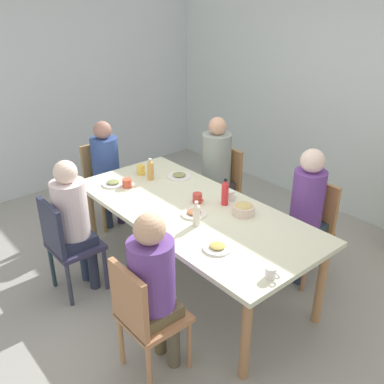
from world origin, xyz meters
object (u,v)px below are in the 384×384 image
(person_4, at_px, (153,281))
(cup_1, at_px, (141,170))
(person_0, at_px, (106,165))
(person_1, at_px, (216,165))
(cup_0, at_px, (230,195))
(cup_3, at_px, (271,273))
(chair_3, at_px, (309,224))
(plate_3, at_px, (113,183))
(bottle_2, at_px, (225,193))
(bottle_1, at_px, (151,170))
(chair_1, at_px, (221,184))
(cup_2, at_px, (127,183))
(cup_4, at_px, (198,198))
(chair_0, at_px, (104,178))
(chair_2, at_px, (66,242))
(person_2, at_px, (73,216))
(plate_0, at_px, (179,176))
(plate_1, at_px, (217,247))
(person_3, at_px, (306,205))
(bottle_0, at_px, (196,214))
(plate_2, at_px, (194,213))
(dining_table, at_px, (192,215))
(chair_4, at_px, (143,314))
(bowl_0, at_px, (244,209))

(person_4, distance_m, cup_1, 1.70)
(person_0, xyz_separation_m, person_1, (0.86, 0.81, 0.04))
(cup_0, xyz_separation_m, cup_3, (0.96, -0.59, -0.00))
(person_0, bearing_deg, chair_3, 24.23)
(plate_3, relative_size, bottle_2, 0.90)
(chair_3, distance_m, bottle_1, 1.56)
(chair_1, xyz_separation_m, cup_2, (-0.14, -1.09, 0.28))
(cup_4, bearing_deg, plate_3, -155.30)
(cup_3, bearing_deg, chair_0, 174.82)
(chair_0, xyz_separation_m, chair_2, (0.95, -0.90, 0.00))
(bottle_2, bearing_deg, person_2, -123.35)
(plate_0, relative_size, cup_1, 1.97)
(person_1, relative_size, cup_2, 10.34)
(person_4, height_order, cup_3, person_4)
(chair_1, bearing_deg, person_1, -90.00)
(person_0, height_order, plate_3, person_0)
(plate_1, bearing_deg, bottle_1, 165.09)
(plate_0, bearing_deg, person_3, 23.06)
(cup_2, height_order, bottle_0, bottle_0)
(plate_0, xyz_separation_m, cup_1, (-0.30, -0.24, 0.03))
(cup_4, height_order, bottle_1, bottle_1)
(person_2, relative_size, plate_2, 5.88)
(person_0, xyz_separation_m, chair_2, (0.86, -0.90, -0.19))
(plate_0, bearing_deg, plate_2, -29.87)
(person_1, relative_size, chair_2, 1.41)
(dining_table, height_order, plate_1, plate_1)
(plate_3, bearing_deg, bottle_1, 68.64)
(person_0, distance_m, cup_2, 0.75)
(person_1, height_order, cup_3, person_1)
(bottle_0, height_order, bottle_1, bottle_1)
(person_3, relative_size, cup_4, 10.51)
(cup_1, bearing_deg, chair_4, -34.16)
(person_3, height_order, bowl_0, person_3)
(cup_2, bearing_deg, bottle_0, 1.95)
(person_2, xyz_separation_m, chair_4, (1.14, -0.09, -0.21))
(bottle_0, bearing_deg, bottle_2, 104.47)
(person_1, height_order, bottle_1, person_1)
(person_0, height_order, cup_4, person_0)
(person_4, bearing_deg, chair_0, 158.83)
(dining_table, height_order, person_3, person_3)
(chair_0, xyz_separation_m, cup_1, (0.65, 0.08, 0.29))
(plate_1, bearing_deg, person_0, 172.51)
(chair_2, relative_size, cup_0, 8.04)
(bottle_0, bearing_deg, chair_2, -137.36)
(plate_0, xyz_separation_m, cup_2, (-0.13, -0.51, 0.03))
(person_2, distance_m, chair_3, 2.07)
(person_3, relative_size, chair_4, 1.38)
(dining_table, height_order, chair_2, chair_2)
(person_1, height_order, bottle_0, person_1)
(chair_4, bearing_deg, chair_1, 122.38)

